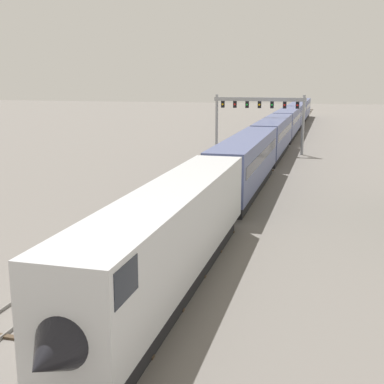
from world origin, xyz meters
name	(u,v)px	position (x,y,z in m)	size (l,w,h in m)	color
ground_plane	(93,323)	(0.00, 0.00, 0.00)	(400.00, 400.00, 0.00)	slate
track_main	(281,145)	(2.00, 60.00, 0.07)	(2.60, 200.00, 0.16)	slate
track_near	(217,165)	(-3.50, 40.00, 0.07)	(2.60, 160.00, 0.16)	slate
passenger_train	(282,128)	(2.00, 60.58, 2.61)	(3.04, 133.54, 4.80)	silver
signal_gantry	(259,110)	(-0.25, 51.42, 5.74)	(12.10, 0.49, 7.73)	#999BA0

